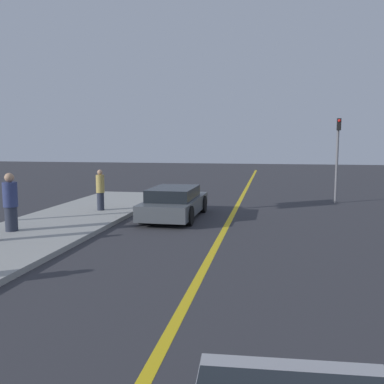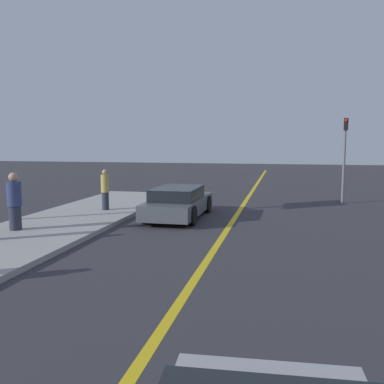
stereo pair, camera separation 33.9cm
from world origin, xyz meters
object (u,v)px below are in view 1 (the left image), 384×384
Objects in this scene: pedestrian_by_sign at (100,190)px; traffic_light at (337,151)px; pedestrian_far_standing at (10,202)px; car_ahead_center at (175,203)px.

traffic_light is (9.79, 4.88, 1.47)m from pedestrian_by_sign.
traffic_light reaches higher than pedestrian_by_sign.
pedestrian_by_sign is (1.16, 4.30, -0.07)m from pedestrian_far_standing.
pedestrian_by_sign is at bearing 174.50° from car_ahead_center.
pedestrian_far_standing is 1.10× the size of pedestrian_by_sign.
pedestrian_far_standing is at bearing -136.65° from car_ahead_center.
car_ahead_center is 2.78× the size of pedestrian_by_sign.
traffic_light is at bearing 39.97° from pedestrian_far_standing.
traffic_light reaches higher than pedestrian_far_standing.
car_ahead_center is 5.86m from pedestrian_far_standing.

